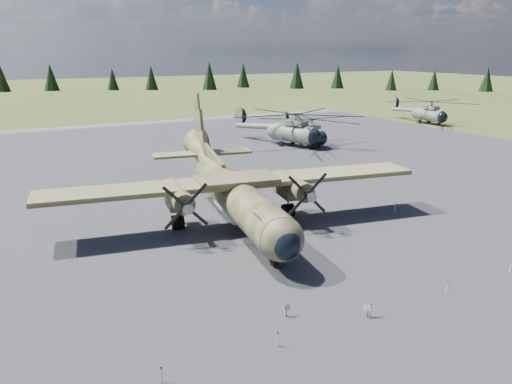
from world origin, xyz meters
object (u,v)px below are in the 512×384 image
helicopter_mid (311,126)px  helicopter_far (429,108)px  transport_plane (232,187)px  helicopter_near (293,123)px

helicopter_mid → helicopter_far: (34.31, 8.37, 0.24)m
transport_plane → helicopter_mid: transport_plane is taller
transport_plane → helicopter_near: bearing=59.0°
helicopter_mid → helicopter_far: size_ratio=0.95×
transport_plane → helicopter_far: transport_plane is taller
helicopter_far → transport_plane: bearing=-147.3°
helicopter_far → helicopter_near: bearing=-165.4°
helicopter_near → helicopter_far: size_ratio=1.19×
helicopter_mid → helicopter_far: helicopter_far is taller
transport_plane → helicopter_far: 69.94m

